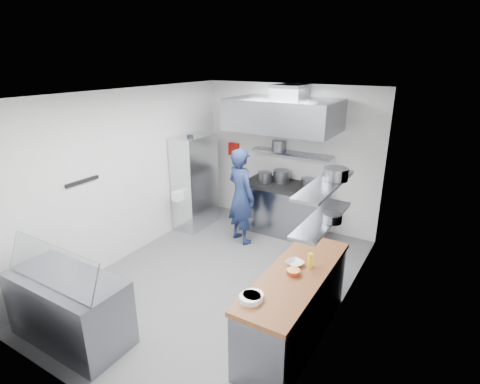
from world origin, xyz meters
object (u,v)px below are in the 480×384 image
Objects in this scene: wire_rack at (195,182)px; chef at (241,196)px; display_case at (70,308)px; gas_range at (284,209)px.

chef is at bearing -6.66° from wire_rack.
chef is 3.35m from display_case.
wire_rack is at bearing 15.25° from chef.
wire_rack is (-1.63, -0.68, 0.48)m from gas_range.
wire_rack reaches higher than display_case.
gas_range is 4.20m from display_case.
wire_rack reaches higher than chef.
wire_rack is at bearing -157.45° from gas_range.
wire_rack is 1.23× the size of display_case.
gas_range is 1.04m from chef.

